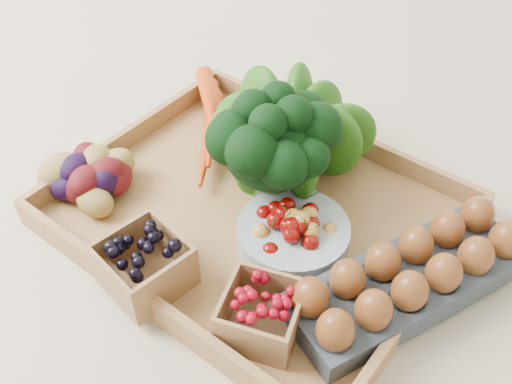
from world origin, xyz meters
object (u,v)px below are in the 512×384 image
Objects in this scene: tray at (256,217)px; broccoli at (272,167)px; cherry_bowl at (293,236)px; egg_carton at (408,284)px.

broccoli reaches higher than tray.
broccoli is 1.15× the size of cherry_bowl.
cherry_bowl is at bearing -34.07° from broccoli.
tray is 0.09m from cherry_bowl.
broccoli is at bearing 86.39° from tray.
cherry_bowl is 0.48× the size of egg_carton.
egg_carton is (0.16, 0.03, -0.00)m from cherry_bowl.
broccoli is (0.00, 0.03, 0.08)m from tray.
cherry_bowl reaches higher than egg_carton.
broccoli is at bearing -164.01° from egg_carton.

